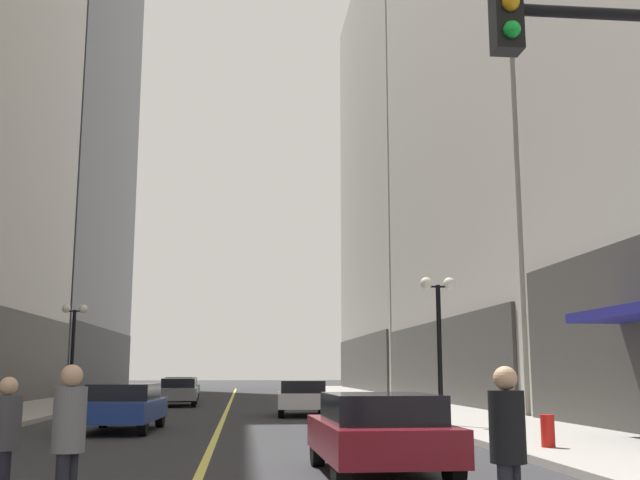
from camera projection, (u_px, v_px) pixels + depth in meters
ground_plane at (229, 405)px, 37.55m from camera, size 200.00×200.00×0.00m
sidewalk_left at (58, 404)px, 36.75m from camera, size 4.50×78.00×0.15m
sidewalk_right at (393, 403)px, 38.37m from camera, size 4.50×78.00×0.15m
lane_centre_stripe at (229, 405)px, 37.55m from camera, size 0.16×70.00×0.01m
building_left_far at (35, 55)px, 65.19m from camera, size 14.53×26.00×57.22m
building_right_mid at (539, 82)px, 41.63m from camera, size 12.36×24.00×34.86m
building_right_far at (421, 176)px, 66.79m from camera, size 11.15×26.00×37.44m
car_maroon at (379, 431)px, 12.35m from camera, size 2.00×4.07×1.32m
car_blue at (123, 405)px, 21.43m from camera, size 2.08×4.52×1.32m
car_white at (302, 396)px, 28.88m from camera, size 2.03×4.27×1.32m
car_grey at (179, 391)px, 36.86m from camera, size 1.98×4.59×1.32m
car_green at (181, 388)px, 43.50m from camera, size 1.93×4.72×1.32m
pedestrian_in_black_coat at (508, 444)px, 7.07m from camera, size 0.48×0.48×1.73m
pedestrian_with_orange_bag at (5, 437)px, 8.75m from camera, size 0.38×0.38×1.62m
pedestrian_in_grey_suit at (69, 435)px, 7.89m from camera, size 0.43×0.43×1.75m
street_lamp_left_far at (74, 333)px, 31.58m from camera, size 1.06×0.36×4.43m
street_lamp_right_mid at (439, 317)px, 22.35m from camera, size 1.06×0.36×4.43m
fire_hydrant_right at (548, 435)px, 15.45m from camera, size 0.28×0.28×0.80m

